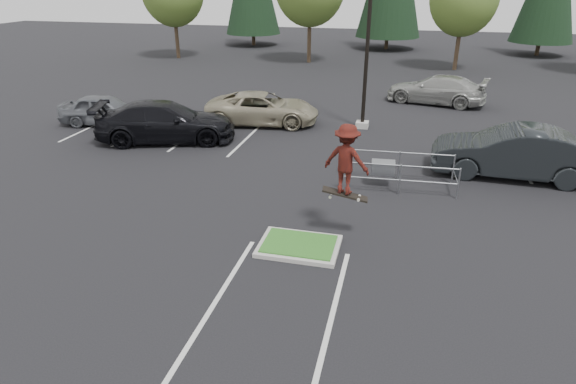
% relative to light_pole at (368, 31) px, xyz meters
% --- Properties ---
extents(ground, '(120.00, 120.00, 0.00)m').
position_rel_light_pole_xyz_m(ground, '(-0.50, -12.00, -4.56)').
color(ground, black).
rests_on(ground, ground).
extents(grass_median, '(2.20, 1.60, 0.16)m').
position_rel_light_pole_xyz_m(grass_median, '(-0.50, -12.00, -4.48)').
color(grass_median, '#A29F97').
rests_on(grass_median, ground).
extents(stall_lines, '(22.62, 17.60, 0.01)m').
position_rel_light_pole_xyz_m(stall_lines, '(-1.85, -5.98, -4.56)').
color(stall_lines, silver).
rests_on(stall_lines, ground).
extents(light_pole, '(0.70, 0.60, 10.12)m').
position_rel_light_pole_xyz_m(light_pole, '(0.00, 0.00, 0.00)').
color(light_pole, '#A29F97').
rests_on(light_pole, ground).
extents(cart_corral, '(3.96, 1.63, 1.10)m').
position_rel_light_pole_xyz_m(cart_corral, '(1.56, -7.04, -3.87)').
color(cart_corral, gray).
rests_on(cart_corral, ground).
extents(skateboarder, '(1.41, 1.01, 2.18)m').
position_rel_light_pole_xyz_m(skateboarder, '(0.58, -11.00, -2.22)').
color(skateboarder, black).
rests_on(skateboarder, ground).
extents(car_l_tan, '(5.92, 3.33, 1.56)m').
position_rel_light_pole_xyz_m(car_l_tan, '(-5.00, -0.50, -3.78)').
color(car_l_tan, gray).
rests_on(car_l_tan, ground).
extents(car_l_black, '(6.58, 4.22, 1.78)m').
position_rel_light_pole_xyz_m(car_l_black, '(-8.50, -4.20, -3.67)').
color(car_l_black, black).
rests_on(car_l_black, ground).
extents(car_l_grey, '(4.63, 2.54, 1.49)m').
position_rel_light_pole_xyz_m(car_l_grey, '(-12.64, -2.50, -3.81)').
color(car_l_grey, '#575A60').
rests_on(car_l_grey, ground).
extents(car_r_charc, '(5.79, 2.19, 1.89)m').
position_rel_light_pole_xyz_m(car_r_charc, '(6.00, -5.00, -3.62)').
color(car_r_charc, black).
rests_on(car_r_charc, ground).
extents(car_r_black, '(4.34, 2.34, 1.40)m').
position_rel_light_pole_xyz_m(car_r_black, '(7.50, -4.23, -3.86)').
color(car_r_black, black).
rests_on(car_r_black, ground).
extents(car_far_silver, '(5.96, 3.51, 1.62)m').
position_rel_light_pole_xyz_m(car_far_silver, '(3.70, 6.00, -3.75)').
color(car_far_silver, '#A2A39E').
rests_on(car_far_silver, ground).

